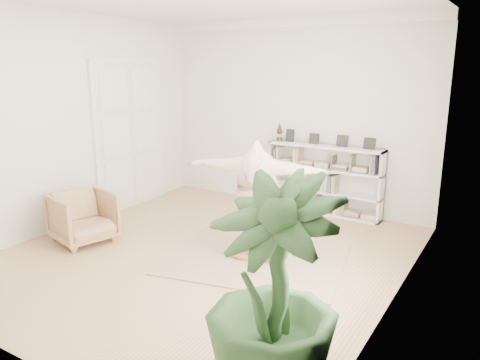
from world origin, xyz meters
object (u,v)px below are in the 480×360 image
at_px(bookshelf, 324,180).
at_px(houseplant, 273,294).
at_px(rocker_board, 256,254).
at_px(armchair, 83,217).
at_px(person, 256,195).

bearing_deg(bookshelf, houseplant, -72.81).
height_order(bookshelf, rocker_board, bookshelf).
distance_m(armchair, rocker_board, 2.83).
height_order(armchair, rocker_board, armchair).
bearing_deg(armchair, houseplant, -96.62).
bearing_deg(houseplant, rocker_board, 122.27).
bearing_deg(armchair, person, -58.50).
bearing_deg(rocker_board, person, 167.83).
bearing_deg(bookshelf, armchair, -128.44).
bearing_deg(rocker_board, bookshelf, 77.85).
relative_size(armchair, houseplant, 0.45).
distance_m(bookshelf, armchair, 4.33).
relative_size(bookshelf, houseplant, 1.12).
relative_size(armchair, rocker_board, 1.45).
relative_size(bookshelf, armchair, 2.48).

